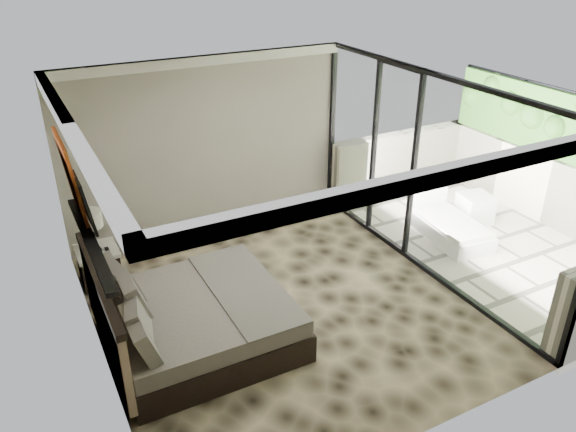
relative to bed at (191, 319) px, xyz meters
name	(u,v)px	position (x,y,z in m)	size (l,w,h in m)	color
floor	(281,306)	(1.26, 0.16, -0.34)	(5.00, 5.00, 0.00)	black
ceiling	(280,96)	(1.26, 0.16, 2.45)	(4.50, 5.00, 0.02)	silver
back_wall	(208,147)	(1.26, 2.65, 1.06)	(4.50, 0.02, 2.80)	gray
left_wall	(88,255)	(-0.98, 0.16, 1.06)	(0.02, 5.00, 2.80)	gray
glass_wall	(428,176)	(3.51, 0.16, 1.06)	(0.08, 5.00, 2.80)	white
terrace_slab	(491,244)	(5.01, 0.16, -0.40)	(3.00, 5.00, 0.12)	beige
parapet_far	(557,193)	(6.36, 0.16, 0.21)	(0.30, 5.00, 1.10)	beige
foliage_hedge	(573,128)	(6.36, 0.16, 1.31)	(0.36, 4.60, 1.10)	#357022
picture_ledge	(90,241)	(-0.92, 0.26, 1.16)	(0.12, 2.20, 0.05)	black
bed	(191,319)	(0.00, 0.00, 0.00)	(2.11, 2.04, 1.16)	black
nightstand	(99,265)	(-0.70, 1.85, -0.07)	(0.55, 0.55, 0.55)	black
table_lamp	(91,226)	(-0.72, 1.82, 0.55)	(0.32, 0.32, 0.59)	black
abstract_canvas	(70,176)	(-0.93, 0.96, 1.63)	(0.04, 0.90, 0.90)	#C13A10
framed_print	(85,203)	(-0.88, 0.51, 1.48)	(0.03, 0.50, 0.60)	black
ottoman	(475,208)	(5.24, 0.81, -0.10)	(0.49, 0.49, 0.49)	silver
lounger	(448,226)	(4.50, 0.63, -0.17)	(0.87, 1.51, 0.56)	silver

